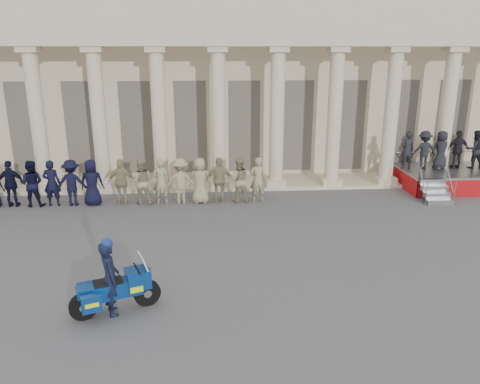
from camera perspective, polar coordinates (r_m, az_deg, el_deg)
name	(u,v)px	position (r m, az deg, el deg)	size (l,w,h in m)	color
ground	(182,266)	(14.14, -7.07, -8.97)	(90.00, 90.00, 0.00)	#47474A
building	(193,80)	(27.51, -5.78, 13.48)	(40.00, 12.50, 9.00)	#C3B392
officer_rank	(59,183)	(20.40, -21.22, 1.03)	(16.63, 0.73, 1.92)	black
reviewing_stand	(448,157)	(23.50, 24.00, 3.95)	(4.64, 4.11, 2.63)	gray
motorcycle	(116,289)	(11.91, -14.87, -11.38)	(2.10, 1.27, 1.42)	black
rider	(110,277)	(11.73, -15.59, -9.93)	(0.67, 0.80, 1.97)	black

